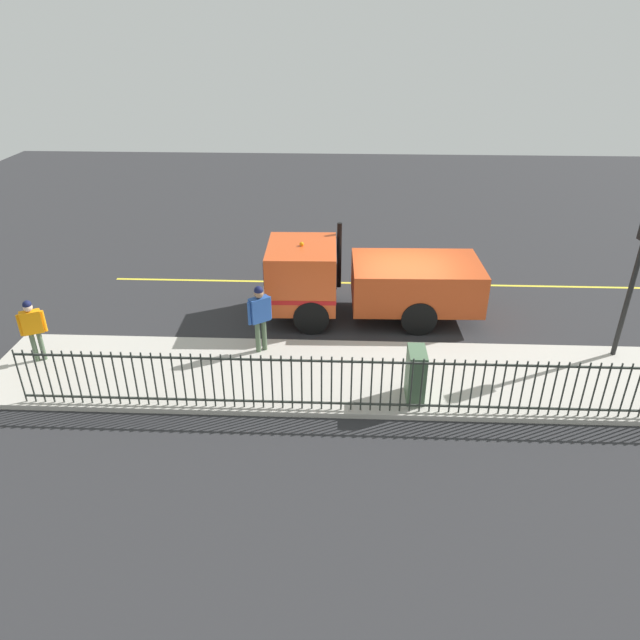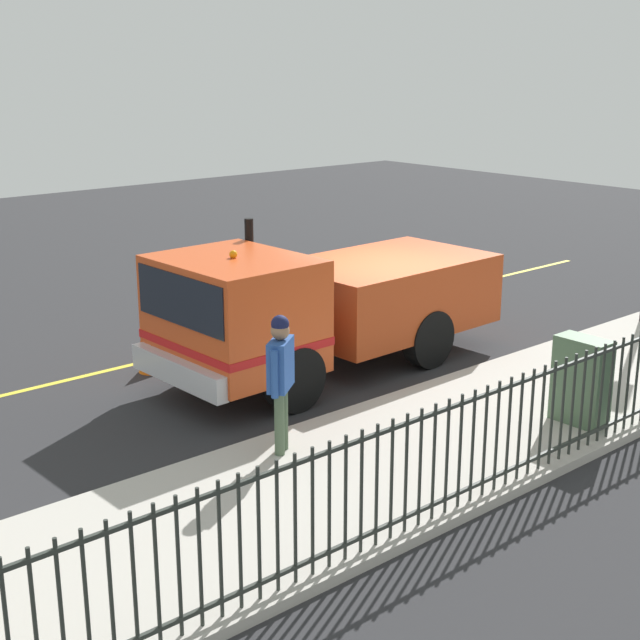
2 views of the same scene
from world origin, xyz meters
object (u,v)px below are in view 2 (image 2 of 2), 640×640
Objects in this scene: worker_standing at (281,369)px; utility_cabinet at (581,381)px; work_truck at (311,303)px; traffic_cone at (151,354)px.

worker_standing is 1.50× the size of utility_cabinet.
worker_standing reaches higher than utility_cabinet.
work_truck is 3.42× the size of worker_standing.
work_truck reaches higher than utility_cabinet.
work_truck is 5.12× the size of utility_cabinet.
work_truck reaches higher than traffic_cone.
worker_standing is at bearing -7.34° from traffic_cone.
traffic_cone is (-4.02, 0.52, -0.90)m from worker_standing.
worker_standing is at bearing -117.19° from utility_cabinet.
work_truck is at bearing -162.79° from utility_cabinet.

